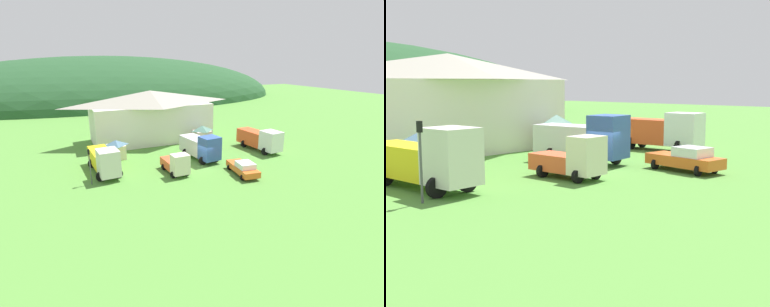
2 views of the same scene
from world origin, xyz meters
The scene contains 12 objects.
ground_plane centered at (0.00, 0.00, 0.00)m, with size 200.00×200.00×0.00m, color #518C38.
forested_hill_backdrop centered at (0.00, 72.34, 0.00)m, with size 124.06×60.00×28.22m, color #234C28.
depot_building centered at (-2.05, 15.10, 4.24)m, with size 20.30×9.40×8.23m.
play_shed_cream centered at (-9.40, 7.42, 1.35)m, with size 2.52×2.34×2.61m.
play_shed_pink centered at (4.33, 8.74, 1.62)m, with size 2.68×2.34×3.14m.
flatbed_truck_yellow centered at (-11.74, 2.35, 1.71)m, with size 3.34×8.34×3.52m.
light_truck_cream centered at (-4.02, -1.28, 1.26)m, with size 2.54×4.89×2.69m.
box_truck_blue centered at (1.04, 2.47, 1.80)m, with size 3.67×7.31×3.57m.
heavy_rig_white centered at (10.94, 2.54, 1.75)m, with size 3.50×7.97×3.33m.
service_pickup_orange centered at (3.07, -4.77, 0.83)m, with size 2.80×5.42×1.66m.
traffic_light_west centered at (-13.62, -0.37, 2.46)m, with size 0.20×0.32×3.98m.
traffic_cone_near_pickup centered at (5.59, -0.90, 0.00)m, with size 0.36×0.36×0.58m, color orange.
Camera 1 is at (-16.17, -32.44, 13.09)m, focal length 28.02 mm.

